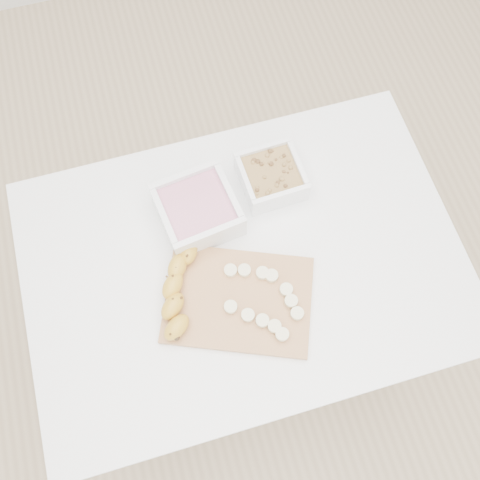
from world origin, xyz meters
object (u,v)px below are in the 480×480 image
object	(u,v)px
table	(243,274)
cutting_board	(238,300)
banana	(179,290)
bowl_yogurt	(198,210)
bowl_granola	(271,176)

from	to	relation	value
table	cutting_board	bearing A→B (deg)	-113.64
table	banana	world-z (taller)	banana
bowl_yogurt	banana	world-z (taller)	bowl_yogurt
bowl_yogurt	table	bearing A→B (deg)	-62.70
bowl_granola	banana	xyz separation A→B (m)	(-0.28, -0.21, 0.00)
bowl_granola	table	bearing A→B (deg)	-124.17
bowl_yogurt	banana	size ratio (longest dim) A/B	0.84
bowl_granola	banana	bearing A→B (deg)	-142.64
banana	bowl_yogurt	bearing A→B (deg)	97.05
table	bowl_granola	world-z (taller)	bowl_granola
table	cutting_board	distance (m)	0.14
bowl_yogurt	bowl_granola	world-z (taller)	bowl_yogurt
cutting_board	banana	bearing A→B (deg)	157.43
cutting_board	bowl_yogurt	bearing A→B (deg)	98.39
table	bowl_granola	bearing A→B (deg)	55.83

